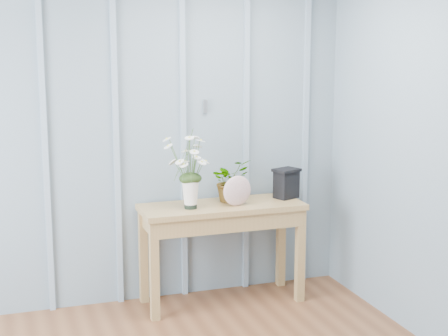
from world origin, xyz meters
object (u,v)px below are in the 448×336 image
object	(u,v)px
daisy_vase	(190,160)
carved_box	(286,183)
felt_disc_vessel	(237,191)
sideboard	(222,219)

from	to	relation	value
daisy_vase	carved_box	size ratio (longest dim) A/B	2.51
daisy_vase	felt_disc_vessel	xyz separation A→B (m)	(0.34, -0.03, -0.24)
daisy_vase	carved_box	bearing A→B (deg)	6.21
carved_box	daisy_vase	bearing A→B (deg)	-173.79
sideboard	carved_box	bearing A→B (deg)	4.04
daisy_vase	felt_disc_vessel	distance (m)	0.42
daisy_vase	carved_box	xyz separation A→B (m)	(0.78, 0.09, -0.24)
daisy_vase	felt_disc_vessel	bearing A→B (deg)	-5.16
daisy_vase	felt_disc_vessel	size ratio (longest dim) A/B	2.55
felt_disc_vessel	carved_box	bearing A→B (deg)	7.62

